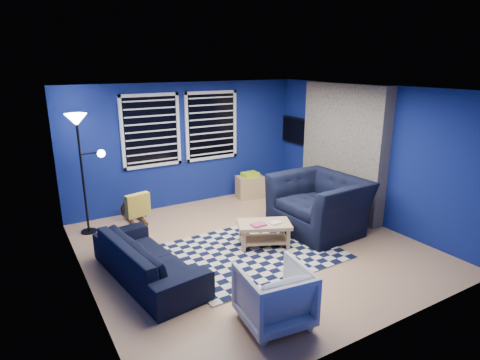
# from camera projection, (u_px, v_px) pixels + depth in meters

# --- Properties ---
(floor) EXTENTS (5.00, 5.00, 0.00)m
(floor) POSITION_uv_depth(u_px,v_px,m) (252.00, 247.00, 6.48)
(floor) COLOR tan
(floor) RESTS_ON ground
(ceiling) EXTENTS (5.00, 5.00, 0.00)m
(ceiling) POSITION_uv_depth(u_px,v_px,m) (253.00, 89.00, 5.77)
(ceiling) COLOR white
(ceiling) RESTS_ON wall_back
(wall_back) EXTENTS (5.00, 0.00, 5.00)m
(wall_back) POSITION_uv_depth(u_px,v_px,m) (187.00, 145.00, 8.19)
(wall_back) COLOR navy
(wall_back) RESTS_ON floor
(wall_left) EXTENTS (0.00, 5.00, 5.00)m
(wall_left) POSITION_uv_depth(u_px,v_px,m) (80.00, 200.00, 4.91)
(wall_left) COLOR navy
(wall_left) RESTS_ON floor
(wall_right) EXTENTS (0.00, 5.00, 5.00)m
(wall_right) POSITION_uv_depth(u_px,v_px,m) (367.00, 154.00, 7.35)
(wall_right) COLOR navy
(wall_right) RESTS_ON floor
(fireplace) EXTENTS (0.65, 2.00, 2.50)m
(fireplace) POSITION_uv_depth(u_px,v_px,m) (342.00, 153.00, 7.71)
(fireplace) COLOR gray
(fireplace) RESTS_ON floor
(window_left) EXTENTS (1.17, 0.06, 1.42)m
(window_left) POSITION_uv_depth(u_px,v_px,m) (151.00, 131.00, 7.69)
(window_left) COLOR black
(window_left) RESTS_ON wall_back
(window_right) EXTENTS (1.17, 0.06, 1.42)m
(window_right) POSITION_uv_depth(u_px,v_px,m) (212.00, 126.00, 8.33)
(window_right) COLOR black
(window_right) RESTS_ON wall_back
(tv) EXTENTS (0.07, 1.00, 0.58)m
(tv) POSITION_uv_depth(u_px,v_px,m) (297.00, 131.00, 8.93)
(tv) COLOR black
(tv) RESTS_ON wall_right
(rug) EXTENTS (2.53, 2.04, 0.02)m
(rug) POSITION_uv_depth(u_px,v_px,m) (253.00, 251.00, 6.31)
(rug) COLOR black
(rug) RESTS_ON floor
(sofa) EXTENTS (2.14, 1.07, 0.60)m
(sofa) POSITION_uv_depth(u_px,v_px,m) (148.00, 258.00, 5.47)
(sofa) COLOR black
(sofa) RESTS_ON floor
(armchair_big) EXTENTS (1.55, 1.37, 0.96)m
(armchair_big) POSITION_uv_depth(u_px,v_px,m) (319.00, 204.00, 7.01)
(armchair_big) COLOR black
(armchair_big) RESTS_ON floor
(armchair_bent) EXTENTS (0.83, 0.85, 0.69)m
(armchair_bent) POSITION_uv_depth(u_px,v_px,m) (274.00, 295.00, 4.51)
(armchair_bent) COLOR gray
(armchair_bent) RESTS_ON floor
(rocking_horse) EXTENTS (0.45, 0.61, 0.47)m
(rocking_horse) POSITION_uv_depth(u_px,v_px,m) (135.00, 206.00, 7.42)
(rocking_horse) COLOR #412315
(rocking_horse) RESTS_ON floor
(coffee_table) EXTENTS (0.96, 0.78, 0.42)m
(coffee_table) POSITION_uv_depth(u_px,v_px,m) (264.00, 229.00, 6.44)
(coffee_table) COLOR tan
(coffee_table) RESTS_ON rug
(cabinet) EXTENTS (0.64, 0.49, 0.57)m
(cabinet) POSITION_uv_depth(u_px,v_px,m) (250.00, 186.00, 8.79)
(cabinet) COLOR tan
(cabinet) RESTS_ON floor
(floor_lamp) EXTENTS (0.56, 0.35, 2.07)m
(floor_lamp) POSITION_uv_depth(u_px,v_px,m) (80.00, 137.00, 6.57)
(floor_lamp) COLOR black
(floor_lamp) RESTS_ON floor
(throw_pillow) EXTENTS (0.39, 0.18, 0.36)m
(throw_pillow) POSITION_uv_depth(u_px,v_px,m) (138.00, 205.00, 6.11)
(throw_pillow) COLOR gold
(throw_pillow) RESTS_ON sofa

